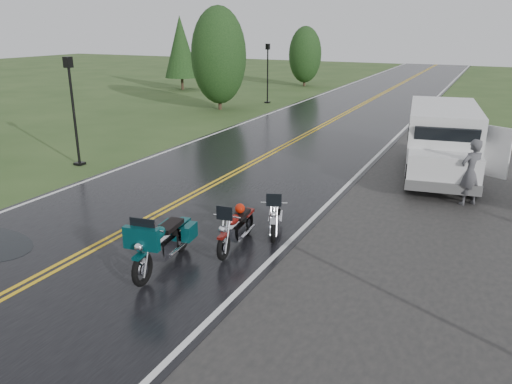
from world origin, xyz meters
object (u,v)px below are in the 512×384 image
at_px(lamp_post_near_left, 74,112).
at_px(van_white, 412,153).
at_px(motorcycle_silver, 273,222).
at_px(motorcycle_red, 223,237).
at_px(motorcycle_teal, 141,256).
at_px(person_at_van, 471,173).
at_px(lamp_post_far_left, 268,73).

bearing_deg(lamp_post_near_left, van_white, 10.91).
relative_size(motorcycle_silver, lamp_post_near_left, 0.50).
xyz_separation_m(motorcycle_red, van_white, (2.68, 6.63, 0.58)).
height_order(motorcycle_teal, lamp_post_near_left, lamp_post_near_left).
xyz_separation_m(van_white, person_at_van, (1.68, -0.63, -0.23)).
bearing_deg(motorcycle_teal, van_white, 58.91).
bearing_deg(lamp_post_near_left, motorcycle_silver, -19.70).
distance_m(motorcycle_red, lamp_post_far_left, 22.74).
bearing_deg(lamp_post_far_left, lamp_post_near_left, -89.38).
distance_m(motorcycle_red, van_white, 7.17).
height_order(motorcycle_red, motorcycle_silver, motorcycle_red).
bearing_deg(person_at_van, motorcycle_red, 10.48).
distance_m(van_white, lamp_post_near_left, 11.34).
xyz_separation_m(motorcycle_teal, lamp_post_far_left, (-7.78, 22.63, 1.19)).
bearing_deg(motorcycle_red, van_white, 61.53).
height_order(motorcycle_silver, van_white, van_white).
distance_m(motorcycle_silver, lamp_post_far_left, 21.83).
bearing_deg(van_white, lamp_post_far_left, 119.80).
xyz_separation_m(motorcycle_silver, van_white, (2.09, 5.37, 0.59)).
bearing_deg(lamp_post_far_left, person_at_van, -49.17).
bearing_deg(motorcycle_red, person_at_van, 47.55).
bearing_deg(motorcycle_silver, lamp_post_near_left, 139.21).
height_order(motorcycle_teal, person_at_van, person_at_van).
bearing_deg(person_at_van, motorcycle_silver, 7.96).
relative_size(motorcycle_red, lamp_post_far_left, 0.52).
distance_m(person_at_van, lamp_post_far_left, 19.86).
height_order(motorcycle_teal, van_white, van_white).
bearing_deg(motorcycle_teal, person_at_van, 47.72).
distance_m(lamp_post_near_left, lamp_post_far_left, 16.52).
height_order(motorcycle_silver, lamp_post_near_left, lamp_post_near_left).
distance_m(motorcycle_teal, van_white, 8.98).
xyz_separation_m(motorcycle_red, lamp_post_near_left, (-8.44, 4.49, 1.32)).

